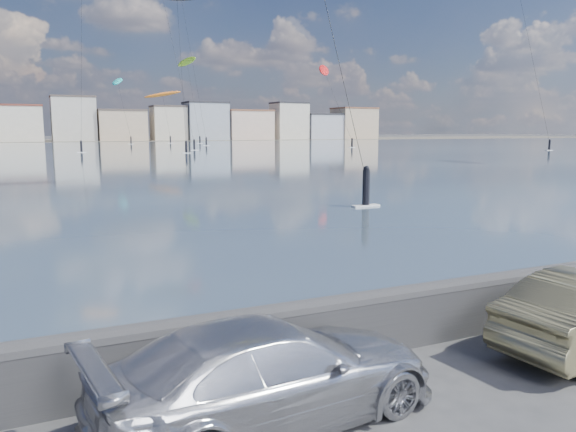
{
  "coord_description": "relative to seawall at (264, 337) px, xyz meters",
  "views": [
    {
      "loc": [
        -3.11,
        -4.86,
        3.71
      ],
      "look_at": [
        1.0,
        4.0,
        2.2
      ],
      "focal_mm": 35.0,
      "sensor_mm": 36.0,
      "label": 1
    }
  ],
  "objects": [
    {
      "name": "far_buildings",
      "position": [
        1.31,
        183.3,
        5.44
      ],
      "size": [
        240.79,
        13.26,
        14.6
      ],
      "color": "white",
      "rests_on": "ground"
    },
    {
      "name": "car_silver",
      "position": [
        -0.5,
        -1.37,
        0.09
      ],
      "size": [
        4.81,
        2.43,
        1.34
      ],
      "primitive_type": "imported",
      "rotation": [
        0.0,
        0.0,
        1.69
      ],
      "color": "silver",
      "rests_on": "ground"
    },
    {
      "name": "bay_water",
      "position": [
        0.0,
        88.8,
        -0.58
      ],
      "size": [
        500.0,
        177.0,
        0.0
      ],
      "primitive_type": "cube",
      "color": "#2D3C51",
      "rests_on": "ground"
    },
    {
      "name": "kitesurfer_11",
      "position": [
        39.56,
        151.99,
        21.56
      ],
      "size": [
        5.17,
        17.77,
        24.37
      ],
      "color": "#8CD826",
      "rests_on": "ground"
    },
    {
      "name": "kitesurfer_5",
      "position": [
        56.48,
        102.09,
        15.53
      ],
      "size": [
        5.95,
        14.26,
        18.58
      ],
      "color": "red",
      "rests_on": "ground"
    },
    {
      "name": "far_shore_strip",
      "position": [
        0.0,
        197.3,
        -0.57
      ],
      "size": [
        500.0,
        60.0,
        0.0
      ],
      "primitive_type": "cube",
      "color": "#4C473D",
      "rests_on": "ground"
    },
    {
      "name": "kitesurfer_3",
      "position": [
        20.28,
        151.37,
        15.65
      ],
      "size": [
        5.16,
        17.72,
        18.36
      ],
      "color": "#19BFBF",
      "rests_on": "ground"
    },
    {
      "name": "kitesurfer_9",
      "position": [
        32.12,
        150.84,
        12.57
      ],
      "size": [
        10.6,
        9.78,
        14.61
      ],
      "color": "orange",
      "rests_on": "ground"
    },
    {
      "name": "seawall",
      "position": [
        0.0,
        0.0,
        0.0
      ],
      "size": [
        400.0,
        0.36,
        1.08
      ],
      "color": "#28282B",
      "rests_on": "ground"
    }
  ]
}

